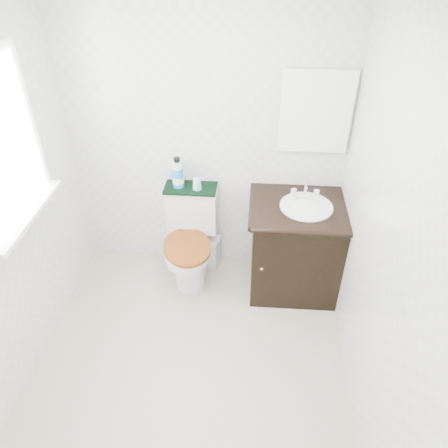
# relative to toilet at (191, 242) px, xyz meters

# --- Properties ---
(floor) EXTENTS (2.40, 2.40, 0.00)m
(floor) POSITION_rel_toilet_xyz_m (0.12, -0.97, -0.35)
(floor) COLOR #BCAE97
(floor) RESTS_ON ground
(wall_back) EXTENTS (2.40, 0.00, 2.40)m
(wall_back) POSITION_rel_toilet_xyz_m (0.12, 0.23, 0.85)
(wall_back) COLOR silver
(wall_back) RESTS_ON ground
(wall_front) EXTENTS (2.40, 0.00, 2.40)m
(wall_front) POSITION_rel_toilet_xyz_m (0.12, -2.17, 0.85)
(wall_front) COLOR silver
(wall_front) RESTS_ON ground
(wall_right) EXTENTS (0.00, 2.40, 2.40)m
(wall_right) POSITION_rel_toilet_xyz_m (1.22, -0.97, 0.85)
(wall_right) COLOR silver
(wall_right) RESTS_ON ground
(mirror) EXTENTS (0.50, 0.02, 0.60)m
(mirror) POSITION_rel_toilet_xyz_m (0.93, 0.21, 1.10)
(mirror) COLOR silver
(mirror) RESTS_ON wall_back
(toilet) EXTENTS (0.47, 0.66, 0.80)m
(toilet) POSITION_rel_toilet_xyz_m (0.00, 0.00, 0.00)
(toilet) COLOR white
(toilet) RESTS_ON floor
(vanity) EXTENTS (0.77, 0.66, 0.92)m
(vanity) POSITION_rel_toilet_xyz_m (0.89, -0.06, 0.08)
(vanity) COLOR black
(vanity) RESTS_ON floor
(trash_bin) EXTENTS (0.24, 0.21, 0.30)m
(trash_bin) POSITION_rel_toilet_xyz_m (0.13, 0.13, -0.20)
(trash_bin) COLOR silver
(trash_bin) RESTS_ON floor
(towel) EXTENTS (0.43, 0.22, 0.02)m
(towel) POSITION_rel_toilet_xyz_m (0.00, 0.12, 0.46)
(towel) COLOR black
(towel) RESTS_ON toilet
(mouthwash_bottle) EXTENTS (0.09, 0.09, 0.26)m
(mouthwash_bottle) POSITION_rel_toilet_xyz_m (-0.10, 0.13, 0.59)
(mouthwash_bottle) COLOR #197FD6
(mouthwash_bottle) RESTS_ON towel
(cup) EXTENTS (0.07, 0.07, 0.09)m
(cup) POSITION_rel_toilet_xyz_m (0.06, 0.10, 0.51)
(cup) COLOR #93CAF1
(cup) RESTS_ON towel
(soap_bar) EXTENTS (0.06, 0.04, 0.02)m
(soap_bar) POSITION_rel_toilet_xyz_m (0.85, 0.02, 0.48)
(soap_bar) COLOR teal
(soap_bar) RESTS_ON vanity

